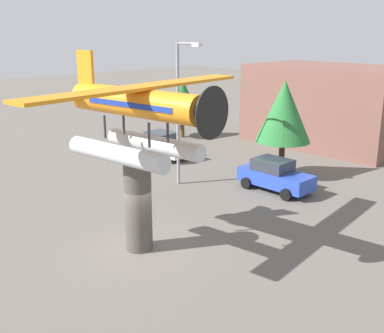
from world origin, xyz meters
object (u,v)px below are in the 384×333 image
object	(u,v)px
display_pedestal	(138,204)
tree_west	(182,97)
storefront_building	(329,105)
car_mid_blue	(275,175)
floatplane_monument	(138,116)
streetlight_primary	(180,104)
tree_east	(284,112)
car_near_white	(163,145)

from	to	relation	value
display_pedestal	tree_west	bearing A→B (deg)	132.31
storefront_building	car_mid_blue	bearing A→B (deg)	-71.92
storefront_building	floatplane_monument	bearing A→B (deg)	-78.10
display_pedestal	streetlight_primary	world-z (taller)	streetlight_primary
streetlight_primary	tree_east	distance (m)	6.30
tree_west	storefront_building	bearing A→B (deg)	34.40
floatplane_monument	streetlight_primary	bearing A→B (deg)	119.63
tree_west	car_mid_blue	bearing A→B (deg)	-22.22
car_mid_blue	car_near_white	bearing A→B (deg)	178.80
car_near_white	floatplane_monument	bearing A→B (deg)	-44.09
car_near_white	car_mid_blue	xyz separation A→B (m)	(9.76, -0.20, 0.00)
floatplane_monument	tree_east	size ratio (longest dim) A/B	1.79
car_near_white	tree_east	bearing A→B (deg)	14.49
car_mid_blue	streetlight_primary	world-z (taller)	streetlight_primary
display_pedestal	car_near_white	xyz separation A→B (m)	(-10.32, 10.14, -1.05)
tree_east	car_near_white	bearing A→B (deg)	-165.51
tree_east	floatplane_monument	bearing A→B (deg)	-80.80
floatplane_monument	tree_east	world-z (taller)	floatplane_monument
streetlight_primary	car_mid_blue	bearing A→B (deg)	34.93
display_pedestal	floatplane_monument	world-z (taller)	floatplane_monument
car_mid_blue	tree_west	xyz separation A→B (m)	(-13.50, 5.52, 2.40)
streetlight_primary	tree_west	bearing A→B (deg)	136.73
floatplane_monument	storefront_building	distance (m)	22.61
storefront_building	tree_east	distance (m)	10.08
streetlight_primary	tree_west	distance (m)	12.59
tree_west	tree_east	bearing A→B (deg)	-14.37
storefront_building	tree_west	distance (m)	11.60
car_near_white	tree_west	distance (m)	6.93
streetlight_primary	storefront_building	world-z (taller)	streetlight_primary
car_mid_blue	tree_east	bearing A→B (deg)	118.58
car_near_white	tree_west	size ratio (longest dim) A/B	0.86
floatplane_monument	streetlight_primary	xyz separation A→B (m)	(-5.08, 6.85, -0.88)
floatplane_monument	car_mid_blue	xyz separation A→B (m)	(-0.69, 9.92, -4.66)
car_mid_blue	streetlight_primary	bearing A→B (deg)	-145.07
floatplane_monument	car_near_white	world-z (taller)	floatplane_monument
car_mid_blue	storefront_building	xyz separation A→B (m)	(-3.94, 12.07, 2.12)
tree_west	display_pedestal	bearing A→B (deg)	-47.69
floatplane_monument	storefront_building	size ratio (longest dim) A/B	0.90
storefront_building	tree_west	xyz separation A→B (m)	(-9.56, -6.55, 0.28)
floatplane_monument	streetlight_primary	distance (m)	8.58
floatplane_monument	car_mid_blue	world-z (taller)	floatplane_monument
car_mid_blue	streetlight_primary	xyz separation A→B (m)	(-4.39, -3.06, 3.78)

